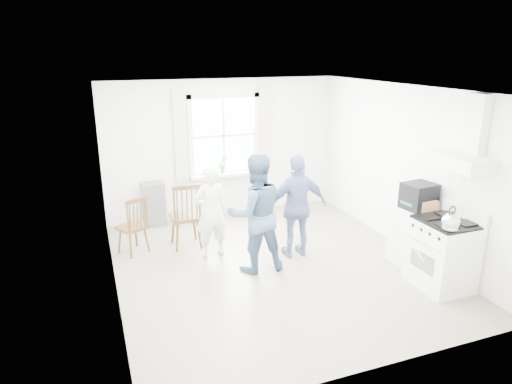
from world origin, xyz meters
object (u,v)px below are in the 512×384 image
(low_cabinet, at_px, (412,236))
(windsor_chair_b, at_px, (186,209))
(stereo_stack, at_px, (419,196))
(person_right, at_px, (297,207))
(windsor_chair_a, at_px, (135,220))
(gas_stove, at_px, (443,253))
(person_mid, at_px, (256,214))
(person_left, at_px, (211,212))

(low_cabinet, height_order, windsor_chair_b, windsor_chair_b)
(stereo_stack, bearing_deg, person_right, 147.92)
(person_right, bearing_deg, windsor_chair_a, -18.78)
(stereo_stack, bearing_deg, gas_stove, -95.27)
(windsor_chair_a, height_order, windsor_chair_b, windsor_chair_b)
(low_cabinet, distance_m, person_mid, 2.39)
(low_cabinet, height_order, person_right, person_right)
(person_mid, relative_size, person_right, 1.08)
(person_mid, bearing_deg, windsor_chair_b, -52.19)
(gas_stove, xyz_separation_m, windsor_chair_a, (-3.76, 2.48, 0.09))
(gas_stove, relative_size, stereo_stack, 2.43)
(low_cabinet, relative_size, person_right, 0.56)
(windsor_chair_a, bearing_deg, person_left, -23.04)
(windsor_chair_b, distance_m, person_right, 1.77)
(person_left, relative_size, person_right, 0.90)
(person_left, relative_size, person_mid, 0.84)
(gas_stove, relative_size, windsor_chair_b, 1.01)
(stereo_stack, xyz_separation_m, windsor_chair_a, (-3.82, 1.84, -0.51))
(person_mid, bearing_deg, windsor_chair_a, -34.08)
(low_cabinet, relative_size, windsor_chair_a, 0.95)
(low_cabinet, distance_m, windsor_chair_b, 3.50)
(gas_stove, relative_size, person_left, 0.77)
(windsor_chair_a, bearing_deg, stereo_stack, -25.69)
(low_cabinet, xyz_separation_m, windsor_chair_a, (-3.83, 1.78, 0.13))
(stereo_stack, relative_size, person_mid, 0.27)
(gas_stove, distance_m, person_mid, 2.60)
(person_right, bearing_deg, person_mid, 19.06)
(windsor_chair_b, bearing_deg, windsor_chair_a, 175.15)
(gas_stove, bearing_deg, windsor_chair_a, 146.55)
(person_right, bearing_deg, gas_stove, 134.52)
(stereo_stack, relative_size, windsor_chair_a, 0.49)
(stereo_stack, xyz_separation_m, windsor_chair_b, (-3.03, 1.77, -0.41))
(stereo_stack, xyz_separation_m, person_left, (-2.73, 1.37, -0.36))
(person_mid, distance_m, person_right, 0.81)
(low_cabinet, height_order, person_mid, person_mid)
(person_mid, xyz_separation_m, person_right, (0.77, 0.23, -0.06))
(gas_stove, height_order, person_mid, person_mid)
(person_left, distance_m, person_right, 1.33)
(windsor_chair_b, distance_m, person_mid, 1.34)
(low_cabinet, height_order, stereo_stack, stereo_stack)
(windsor_chair_a, bearing_deg, person_mid, -35.96)
(gas_stove, distance_m, windsor_chair_a, 4.51)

